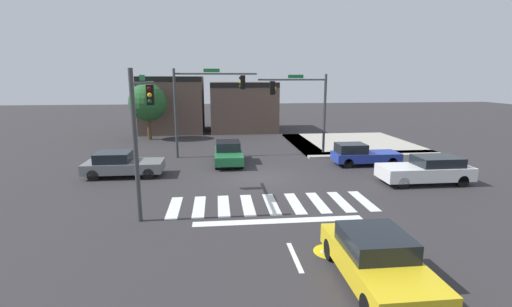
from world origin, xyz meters
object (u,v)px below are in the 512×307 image
car_blue (362,155)px  roadside_tree (148,102)px  car_green (228,153)px  traffic_signal_northwest (205,96)px  traffic_signal_southwest (142,116)px  car_yellow (377,259)px  traffic_signal_northeast (302,99)px  car_white (427,170)px  car_gray (122,164)px

car_blue → roadside_tree: roadside_tree is taller
car_green → car_blue: car_blue is taller
traffic_signal_northwest → traffic_signal_southwest: bearing=-102.8°
traffic_signal_southwest → car_yellow: 10.67m
traffic_signal_northeast → car_yellow: size_ratio=1.33×
traffic_signal_southwest → car_white: (14.24, 2.12, -3.27)m
traffic_signal_southwest → car_blue: bearing=-62.2°
car_yellow → car_gray: bearing=38.4°
car_white → car_yellow: bearing=52.9°
car_gray → car_white: car_white is taller
car_white → roadside_tree: 23.76m
car_white → traffic_signal_northwest: bearing=-33.8°
car_green → car_blue: (8.58, -1.43, -0.01)m
car_white → traffic_signal_southwest: bearing=8.5°
roadside_tree → car_blue: bearing=-37.2°
traffic_signal_northwest → car_white: (11.93, -7.99, -3.61)m
traffic_signal_northwest → car_green: traffic_signal_northwest is taller
traffic_signal_southwest → car_green: 9.42m
traffic_signal_southwest → car_white: bearing=-81.5°
car_gray → car_green: size_ratio=1.03×
traffic_signal_northwest → car_green: (1.51, -2.15, -3.64)m
car_gray → car_yellow: bearing=-51.6°
car_gray → car_yellow: 15.71m
traffic_signal_northwest → roadside_tree: traffic_signal_northwest is taller
traffic_signal_southwest → car_gray: (-2.38, 5.36, -3.31)m
car_blue → car_yellow: 14.39m
car_blue → car_white: 4.78m
car_yellow → car_white: car_white is taller
car_green → car_yellow: 15.34m
traffic_signal_northeast → car_green: 6.68m
traffic_signal_southwest → traffic_signal_northeast: bearing=-42.2°
traffic_signal_northeast → car_blue: size_ratio=1.38×
traffic_signal_northeast → car_yellow: traffic_signal_northeast is taller
car_yellow → roadside_tree: 27.38m
traffic_signal_northeast → car_blue: traffic_signal_northeast is taller
car_white → car_blue: bearing=-67.2°
car_blue → traffic_signal_northeast: bearing=131.7°
car_green → roadside_tree: (-6.84, 10.27, 2.68)m
traffic_signal_northwest → car_green: size_ratio=1.46×
traffic_signal_northwest → traffic_signal_northeast: 6.88m
car_gray → car_white: size_ratio=0.92×
traffic_signal_northwest → car_blue: 11.30m
traffic_signal_northwest → traffic_signal_northeast: (6.88, 0.02, -0.30)m
traffic_signal_southwest → car_white: size_ratio=1.25×
car_gray → traffic_signal_northeast: bearing=22.4°
traffic_signal_southwest → car_yellow: size_ratio=1.35×
traffic_signal_northeast → car_yellow: (-1.80, -17.09, -3.33)m
traffic_signal_northwest → car_blue: bearing=-19.5°
traffic_signal_northwest → car_yellow: traffic_signal_northwest is taller
traffic_signal_southwest → roadside_tree: (-3.03, 18.23, -0.63)m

